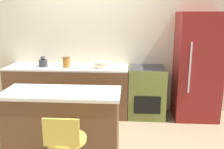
{
  "coord_description": "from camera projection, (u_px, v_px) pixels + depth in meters",
  "views": [
    {
      "loc": [
        0.76,
        -3.93,
        1.8
      ],
      "look_at": [
        0.52,
        -0.39,
        0.92
      ],
      "focal_mm": 40.0,
      "sensor_mm": 36.0,
      "label": 1
    }
  ],
  "objects": [
    {
      "name": "back_counter",
      "position": [
        68.0,
        90.0,
        4.52
      ],
      "size": [
        2.16,
        0.6,
        0.89
      ],
      "color": "brown",
      "rests_on": "ground_plane"
    },
    {
      "name": "refrigerator",
      "position": [
        197.0,
        67.0,
        4.25
      ],
      "size": [
        0.73,
        0.64,
        1.83
      ],
      "color": "maroon",
      "rests_on": "ground_plane"
    },
    {
      "name": "mixing_bowl",
      "position": [
        102.0,
        64.0,
        4.31
      ],
      "size": [
        0.28,
        0.28,
        0.1
      ],
      "color": "beige",
      "rests_on": "back_counter"
    },
    {
      "name": "wall_back",
      "position": [
        88.0,
        41.0,
        4.61
      ],
      "size": [
        8.0,
        0.06,
        2.6
      ],
      "color": "beige",
      "rests_on": "ground_plane"
    },
    {
      "name": "kettle",
      "position": [
        43.0,
        62.0,
        4.38
      ],
      "size": [
        0.15,
        0.15,
        0.19
      ],
      "color": "#333338",
      "rests_on": "back_counter"
    },
    {
      "name": "oven_range",
      "position": [
        146.0,
        92.0,
        4.42
      ],
      "size": [
        0.63,
        0.61,
        0.89
      ],
      "color": "olive",
      "rests_on": "ground_plane"
    },
    {
      "name": "kitchen_island",
      "position": [
        63.0,
        124.0,
        3.13
      ],
      "size": [
        1.43,
        0.58,
        0.88
      ],
      "color": "brown",
      "rests_on": "ground_plane"
    },
    {
      "name": "canister_jar",
      "position": [
        66.0,
        62.0,
        4.35
      ],
      "size": [
        0.13,
        0.13,
        0.17
      ],
      "color": "#9E6623",
      "rests_on": "back_counter"
    },
    {
      "name": "ground_plane",
      "position": [
        83.0,
        121.0,
        4.29
      ],
      "size": [
        14.0,
        14.0,
        0.0
      ],
      "primitive_type": "plane",
      "color": "#998466"
    }
  ]
}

